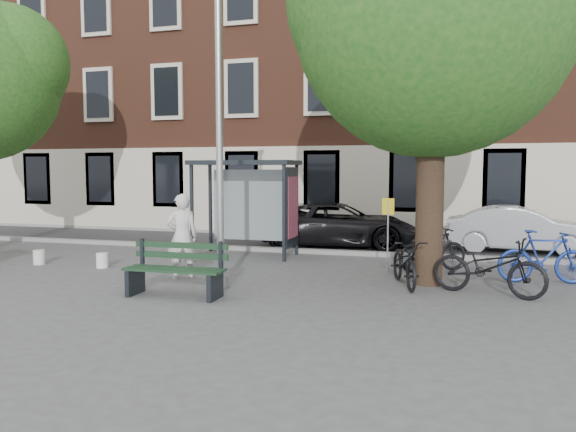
# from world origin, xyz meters

# --- Properties ---
(ground) EXTENTS (90.00, 90.00, 0.00)m
(ground) POSITION_xyz_m (0.00, 0.00, 0.00)
(ground) COLOR #4C4C4F
(ground) RESTS_ON ground
(road) EXTENTS (40.00, 4.00, 0.01)m
(road) POSITION_xyz_m (0.00, 7.00, 0.01)
(road) COLOR #28282B
(road) RESTS_ON ground
(curb_near) EXTENTS (40.00, 0.25, 0.12)m
(curb_near) POSITION_xyz_m (0.00, 5.00, 0.06)
(curb_near) COLOR gray
(curb_near) RESTS_ON ground
(curb_far) EXTENTS (40.00, 0.25, 0.12)m
(curb_far) POSITION_xyz_m (0.00, 9.00, 0.06)
(curb_far) COLOR gray
(curb_far) RESTS_ON ground
(building_row) EXTENTS (30.00, 8.00, 14.00)m
(building_row) POSITION_xyz_m (0.00, 13.00, 7.00)
(building_row) COLOR brown
(building_row) RESTS_ON ground
(lamppost) EXTENTS (0.28, 0.35, 6.11)m
(lamppost) POSITION_xyz_m (0.00, 0.00, 2.78)
(lamppost) COLOR #9EA0A3
(lamppost) RESTS_ON ground
(tree_right) EXTENTS (5.76, 5.60, 8.20)m
(tree_right) POSITION_xyz_m (4.01, 1.38, 5.62)
(tree_right) COLOR black
(tree_right) RESTS_ON ground
(bus_shelter) EXTENTS (2.85, 1.45, 2.62)m
(bus_shelter) POSITION_xyz_m (-0.61, 4.11, 1.92)
(bus_shelter) COLOR #1E2328
(bus_shelter) RESTS_ON ground
(painter) EXTENTS (0.80, 0.71, 1.85)m
(painter) POSITION_xyz_m (-1.19, 0.66, 0.93)
(painter) COLOR silver
(painter) RESTS_ON ground
(bench) EXTENTS (1.92, 0.67, 0.98)m
(bench) POSITION_xyz_m (-0.50, -0.96, 0.45)
(bench) COLOR #1E2328
(bench) RESTS_ON ground
(bike_a) EXTENTS (2.24, 1.36, 1.11)m
(bike_a) POSITION_xyz_m (5.13, 0.78, 0.56)
(bike_a) COLOR black
(bike_a) RESTS_ON ground
(bike_b) EXTENTS (1.91, 0.78, 1.12)m
(bike_b) POSITION_xyz_m (6.30, 2.29, 0.56)
(bike_b) COLOR navy
(bike_b) RESTS_ON ground
(bike_c) EXTENTS (1.18, 1.96, 0.97)m
(bike_c) POSITION_xyz_m (3.55, 1.19, 0.49)
(bike_c) COLOR black
(bike_c) RESTS_ON ground
(bike_d) EXTENTS (1.73, 1.37, 1.05)m
(bike_d) POSITION_xyz_m (4.03, 3.06, 0.52)
(bike_d) COLOR black
(bike_d) RESTS_ON ground
(car_dark) EXTENTS (5.12, 2.89, 1.35)m
(car_dark) POSITION_xyz_m (1.12, 6.65, 0.68)
(car_dark) COLOR black
(car_dark) RESTS_ON ground
(car_silver) EXTENTS (4.08, 1.55, 1.33)m
(car_silver) POSITION_xyz_m (6.31, 6.86, 0.66)
(car_silver) COLOR #AAADB2
(car_silver) RESTS_ON ground
(bucket_b) EXTENTS (0.37, 0.37, 0.36)m
(bucket_b) POSITION_xyz_m (-3.66, 1.28, 0.18)
(bucket_b) COLOR white
(bucket_b) RESTS_ON ground
(bucket_c) EXTENTS (0.33, 0.33, 0.36)m
(bucket_c) POSITION_xyz_m (-5.47, 1.26, 0.18)
(bucket_c) COLOR white
(bucket_c) RESTS_ON ground
(notice_sign) EXTENTS (0.29, 0.10, 1.70)m
(notice_sign) POSITION_xyz_m (3.00, 2.92, 1.20)
(notice_sign) COLOR #9EA0A3
(notice_sign) RESTS_ON ground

